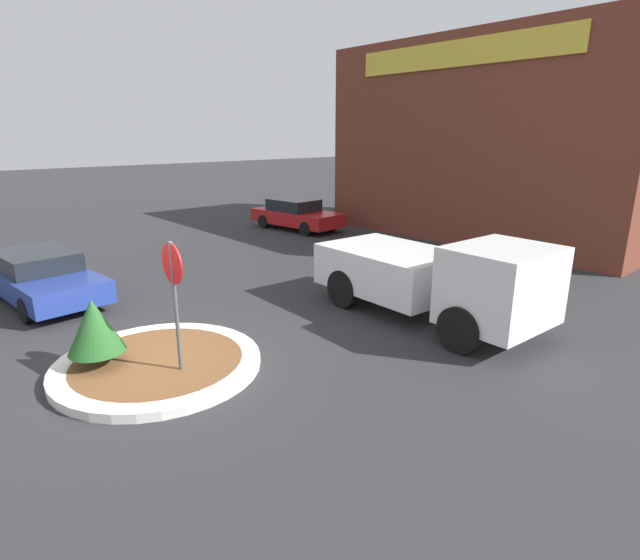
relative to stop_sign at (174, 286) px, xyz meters
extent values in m
plane|color=#2D2D30|center=(-0.63, -0.15, -1.73)|extent=(120.00, 120.00, 0.00)
cylinder|color=silver|center=(-0.63, -0.15, -1.64)|extent=(3.77, 3.77, 0.17)
cylinder|color=brown|center=(-0.63, -0.15, -1.64)|extent=(3.09, 3.09, 0.17)
cylinder|color=#4C4C51|center=(0.00, 0.00, -0.48)|extent=(0.07, 0.07, 2.48)
cylinder|color=#B71414|center=(0.00, 0.00, 0.38)|extent=(0.72, 0.03, 0.72)
cylinder|color=brown|center=(-1.15, -1.03, -1.42)|extent=(0.08, 0.08, 0.26)
cone|color=#235623|center=(-1.15, -1.03, -0.81)|extent=(0.99, 0.99, 0.98)
cube|color=white|center=(2.84, 5.69, -0.50)|extent=(1.87, 2.21, 1.60)
cube|color=white|center=(-0.18, 5.81, -0.78)|extent=(3.44, 2.38, 1.03)
cube|color=black|center=(3.46, 5.67, -0.22)|extent=(0.11, 1.92, 0.56)
cylinder|color=black|center=(2.71, 6.73, -1.25)|extent=(0.96, 0.28, 0.95)
cylinder|color=black|center=(2.63, 4.66, -1.25)|extent=(0.96, 0.28, 0.95)
cylinder|color=black|center=(-0.75, 6.87, -1.25)|extent=(0.96, 0.28, 0.95)
cylinder|color=black|center=(-0.83, 4.79, -1.25)|extent=(0.96, 0.28, 0.95)
cube|color=brown|center=(-3.54, 15.93, 2.14)|extent=(12.75, 6.00, 7.73)
cube|color=gold|center=(-3.54, 12.90, 5.19)|extent=(8.92, 0.08, 0.90)
cube|color=navy|center=(-6.28, -0.72, -1.19)|extent=(4.59, 2.24, 0.56)
cube|color=black|center=(-6.50, -0.75, -0.68)|extent=(2.27, 1.81, 0.47)
cylinder|color=black|center=(-4.99, 0.24, -1.42)|extent=(0.62, 0.26, 0.61)
cylinder|color=black|center=(-4.83, -1.43, -1.42)|extent=(0.62, 0.26, 0.61)
cylinder|color=black|center=(-7.73, -0.01, -1.42)|extent=(0.62, 0.26, 0.61)
cube|color=#B21919|center=(-9.80, 10.51, -1.18)|extent=(4.49, 2.23, 0.58)
cube|color=black|center=(-10.01, 10.49, -0.63)|extent=(2.23, 1.78, 0.50)
cylinder|color=black|center=(-8.55, 11.47, -1.42)|extent=(0.63, 0.26, 0.61)
cylinder|color=black|center=(-8.38, 9.83, -1.42)|extent=(0.63, 0.26, 0.61)
cylinder|color=black|center=(-11.22, 11.19, -1.42)|extent=(0.63, 0.26, 0.61)
cylinder|color=black|center=(-11.05, 9.56, -1.42)|extent=(0.63, 0.26, 0.61)
camera|label=1|loc=(7.70, -3.46, 2.49)|focal=28.00mm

